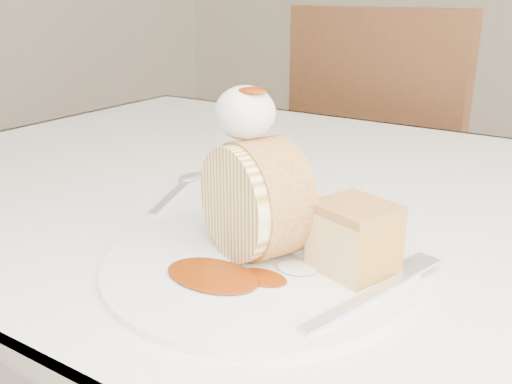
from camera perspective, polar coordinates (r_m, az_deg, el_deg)
The scene contains 10 objects.
table at distance 0.80m, azimuth 7.93°, elevation -6.28°, with size 1.40×0.90×0.75m.
chair_far at distance 1.55m, azimuth 13.05°, elevation 2.05°, with size 0.51×0.51×0.97m.
plate at distance 0.56m, azimuth 0.31°, elevation -7.16°, with size 0.30×0.30×0.01m, color white.
roulade_slice at distance 0.55m, azimuth -0.09°, elevation -0.78°, with size 0.11×0.11×0.06m, color #FFEEB1.
cake_chunk at distance 0.53m, azimuth 9.79°, elevation -4.91°, with size 0.07×0.06×0.06m, color tan.
whipped_cream at distance 0.54m, azimuth -1.11°, elevation 7.93°, with size 0.06×0.06×0.05m, color white.
caramel_drizzle at distance 0.53m, azimuth -0.38°, elevation 10.79°, with size 0.03×0.02×0.01m, color #782805.
caramel_pool at distance 0.52m, azimuth -4.35°, elevation -8.27°, with size 0.09×0.06×0.00m, color #782805, non-canonical shape.
fork at distance 0.49m, azimuth 10.03°, elevation -10.90°, with size 0.02×0.18×0.00m, color silver.
spoon at distance 0.74m, azimuth -8.56°, elevation -0.54°, with size 0.02×0.16×0.00m, color silver.
Camera 1 is at (0.29, -0.45, 1.00)m, focal length 40.00 mm.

